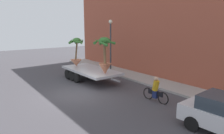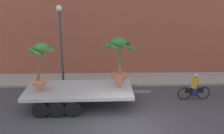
# 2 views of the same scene
# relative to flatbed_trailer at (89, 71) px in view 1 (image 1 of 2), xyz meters

# --- Properties ---
(ground_plane) EXTENTS (60.00, 60.00, 0.00)m
(ground_plane) POSITION_rel_flatbed_trailer_xyz_m (2.60, -2.32, -0.77)
(ground_plane) COLOR #423F44
(sidewalk) EXTENTS (24.00, 2.20, 0.15)m
(sidewalk) POSITION_rel_flatbed_trailer_xyz_m (2.60, 3.78, -0.69)
(sidewalk) COLOR #A39E99
(sidewalk) RESTS_ON ground
(building_facade) EXTENTS (24.00, 1.20, 9.82)m
(building_facade) POSITION_rel_flatbed_trailer_xyz_m (2.60, 5.48, 4.15)
(building_facade) COLOR #9E4C38
(building_facade) RESTS_ON ground
(flatbed_trailer) EXTENTS (6.51, 2.65, 0.98)m
(flatbed_trailer) POSITION_rel_flatbed_trailer_xyz_m (0.00, 0.00, 0.00)
(flatbed_trailer) COLOR #B7BABF
(flatbed_trailer) RESTS_ON ground
(potted_palm_rear) EXTENTS (1.44, 1.50, 2.46)m
(potted_palm_rear) POSITION_rel_flatbed_trailer_xyz_m (-1.56, -0.30, 1.34)
(potted_palm_rear) COLOR tan
(potted_palm_rear) RESTS_ON flatbed_trailer
(potted_palm_middle) EXTENTS (1.66, 1.57, 2.66)m
(potted_palm_middle) POSITION_rel_flatbed_trailer_xyz_m (2.32, -0.03, 1.51)
(potted_palm_middle) COLOR #B26647
(potted_palm_middle) RESTS_ON flatbed_trailer
(cyclist) EXTENTS (1.84, 0.36, 1.54)m
(cyclist) POSITION_rel_flatbed_trailer_xyz_m (6.52, 0.69, -0.10)
(cyclist) COLOR black
(cyclist) RESTS_ON ground
(street_lamp) EXTENTS (0.36, 0.36, 4.83)m
(street_lamp) POSITION_rel_flatbed_trailer_xyz_m (-1.05, 2.98, 2.46)
(street_lamp) COLOR #383D42
(street_lamp) RESTS_ON sidewalk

